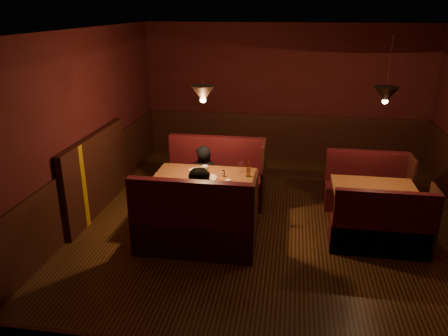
% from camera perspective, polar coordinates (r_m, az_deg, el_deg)
% --- Properties ---
extents(room, '(6.02, 7.02, 2.92)m').
position_cam_1_polar(room, '(6.25, 4.43, 0.18)').
color(room, '#331A0A').
rests_on(room, ground).
extents(main_table, '(1.51, 0.92, 1.06)m').
position_cam_1_polar(main_table, '(6.63, -2.43, -2.51)').
color(main_table, brown).
rests_on(main_table, ground).
extents(main_bench_far, '(1.66, 0.59, 1.13)m').
position_cam_1_polar(main_bench_far, '(7.51, -0.99, -1.85)').
color(main_bench_far, black).
rests_on(main_bench_far, ground).
extents(main_bench_near, '(1.66, 0.59, 1.13)m').
position_cam_1_polar(main_bench_near, '(5.99, -3.85, -8.00)').
color(main_bench_near, black).
rests_on(main_bench_near, ground).
extents(second_table, '(1.21, 0.78, 0.69)m').
position_cam_1_polar(second_table, '(6.96, 18.84, -3.56)').
color(second_table, brown).
rests_on(second_table, ground).
extents(second_bench_far, '(1.34, 0.50, 0.96)m').
position_cam_1_polar(second_bench_far, '(7.70, 18.06, -2.78)').
color(second_bench_far, black).
rests_on(second_bench_far, ground).
extents(second_bench_near, '(1.34, 0.50, 0.96)m').
position_cam_1_polar(second_bench_near, '(6.40, 19.87, -7.83)').
color(second_bench_near, black).
rests_on(second_bench_near, ground).
extents(diner_a, '(0.55, 0.40, 1.41)m').
position_cam_1_polar(diner_a, '(7.26, -2.74, 0.27)').
color(diner_a, black).
rests_on(diner_a, ground).
extents(diner_b, '(0.89, 0.79, 1.53)m').
position_cam_1_polar(diner_b, '(5.94, -2.82, -3.87)').
color(diner_b, black).
rests_on(diner_b, ground).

